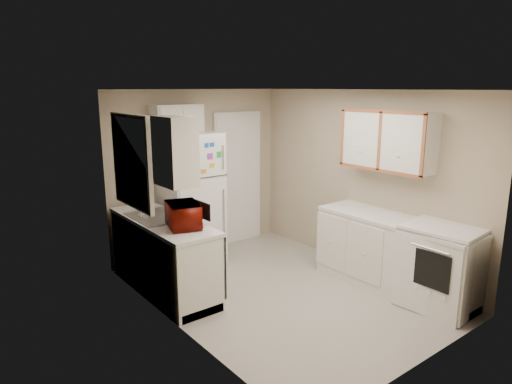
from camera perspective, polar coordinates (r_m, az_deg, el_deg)
floor at (r=5.70m, az=3.16°, el=-12.24°), size 3.80×3.80×0.00m
ceiling at (r=5.16m, az=3.50°, el=12.64°), size 3.80×3.80×0.00m
wall_left at (r=4.53m, az=-10.13°, el=-2.95°), size 3.80×3.80×0.00m
wall_right at (r=6.30m, az=12.96°, el=1.40°), size 3.80×3.80×0.00m
wall_back at (r=6.82m, az=-7.26°, el=2.50°), size 2.80×2.80×0.00m
wall_front at (r=4.13m, az=21.05°, el=-5.24°), size 2.80×2.80×0.00m
left_counter at (r=5.66m, az=-11.45°, el=-7.75°), size 0.60×1.80×0.90m
dishwasher at (r=5.29m, az=-5.66°, el=-8.60°), size 0.03×0.58×0.72m
sink at (r=5.66m, az=-12.32°, el=-3.42°), size 0.54×0.74×0.16m
microwave at (r=5.15m, az=-9.05°, el=-2.72°), size 0.55×0.40×0.33m
soap_bottle at (r=5.87m, az=-14.12°, el=-1.50°), size 0.08×0.09×0.18m
window_blinds at (r=5.40m, az=-15.18°, el=3.70°), size 0.10×0.98×1.08m
upper_cabinet_left at (r=4.67m, az=-10.07°, el=5.05°), size 0.30×0.45×0.70m
refrigerator at (r=6.42m, az=-8.29°, el=-0.76°), size 0.76×0.74×1.84m
cabinet_over_fridge at (r=6.39m, az=-9.89°, el=8.95°), size 0.70×0.30×0.40m
interior_door at (r=7.19m, az=-2.27°, el=1.68°), size 0.86×0.06×2.08m
right_counter at (r=5.81m, az=16.83°, el=-7.53°), size 0.60×2.00×0.90m
stove at (r=5.53m, az=22.03°, el=-8.68°), size 0.71×0.84×0.96m
upper_cabinet_right at (r=5.79m, az=16.15°, el=6.24°), size 0.30×1.20×0.70m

